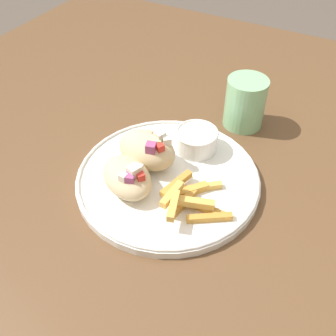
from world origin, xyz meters
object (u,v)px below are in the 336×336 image
pita_sandwich_far (147,150)px  water_glass (245,105)px  fries_pile (189,199)px  plate (168,178)px  sauce_ramekin (197,139)px  pita_sandwich_near (127,177)px

pita_sandwich_far → water_glass: 0.23m
fries_pile → water_glass: water_glass is taller
plate → sauce_ramekin: bearing=82.9°
water_glass → pita_sandwich_far: bearing=-115.5°
plate → pita_sandwich_near: bearing=-129.7°
pita_sandwich_near → pita_sandwich_far: (-0.00, 0.07, 0.01)m
pita_sandwich_near → sauce_ramekin: 0.16m
plate → fries_pile: bearing=-34.3°
pita_sandwich_near → pita_sandwich_far: 0.07m
pita_sandwich_far → sauce_ramekin: 0.10m
plate → pita_sandwich_far: 0.06m
pita_sandwich_near → pita_sandwich_far: size_ratio=1.12×
pita_sandwich_near → water_glass: 0.30m
fries_pile → pita_sandwich_far: bearing=153.8°
plate → water_glass: 0.23m
fries_pile → water_glass: 0.27m
pita_sandwich_near → fries_pile: pita_sandwich_near is taller
fries_pile → sauce_ramekin: 0.14m
plate → pita_sandwich_far: size_ratio=2.82×
pita_sandwich_near → fries_pile: 0.11m
fries_pile → pita_sandwich_near: bearing=-172.0°
pita_sandwich_far → water_glass: water_glass is taller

